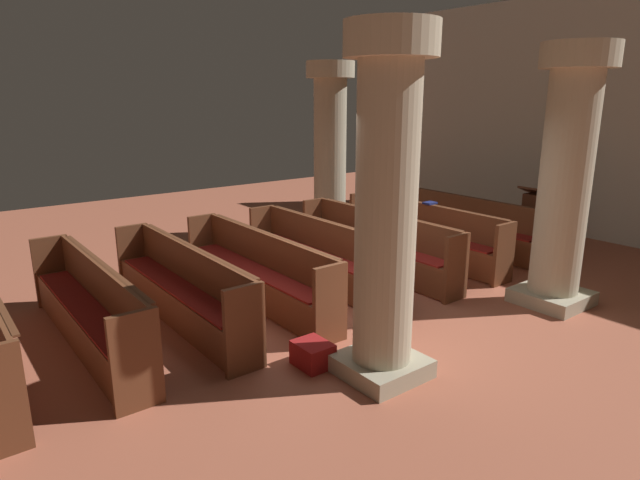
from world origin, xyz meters
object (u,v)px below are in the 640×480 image
at_px(pew_row_4, 257,267).
at_px(pillar_far_side, 330,147).
at_px(pillar_aisle_rear, 386,205).
at_px(kneeler_box_red, 313,354).
at_px(pew_row_2, 376,242).
at_px(pew_row_6, 88,304).
at_px(hymn_book, 430,203).
at_px(pew_row_3, 322,253).
at_px(lectern, 531,221).
at_px(pew_row_0, 464,222).
at_px(pew_row_1, 423,231).
at_px(pillar_aisle_side, 566,175).
at_px(pew_row_5, 181,284).

distance_m(pew_row_4, pillar_far_side, 4.04).
height_order(pillar_aisle_rear, kneeler_box_red, pillar_aisle_rear).
xyz_separation_m(pew_row_2, kneeler_box_red, (1.84, -2.59, -0.35)).
distance_m(pew_row_6, hymn_book, 5.50).
distance_m(pew_row_2, kneeler_box_red, 3.19).
relative_size(pew_row_3, lectern, 2.93).
bearing_deg(pew_row_0, pew_row_6, -90.00).
relative_size(pillar_far_side, kneeler_box_red, 8.47).
distance_m(pillar_aisle_rear, hymn_book, 4.26).
relative_size(pew_row_0, pew_row_3, 1.00).
height_order(pew_row_3, pew_row_4, same).
distance_m(pew_row_0, pew_row_1, 1.06).
bearing_deg(pew_row_4, pew_row_1, 90.00).
height_order(pew_row_6, pillar_aisle_side, pillar_aisle_side).
distance_m(pew_row_4, pillar_aisle_side, 4.05).
xyz_separation_m(pillar_aisle_side, pillar_far_side, (-4.72, 0.02, 0.00)).
height_order(pew_row_4, pillar_aisle_side, pillar_aisle_side).
distance_m(pillar_aisle_side, kneeler_box_red, 3.89).
distance_m(pillar_aisle_rear, lectern, 5.85).
bearing_deg(pew_row_1, pew_row_0, 90.00).
distance_m(pew_row_5, pillar_aisle_rear, 2.86).
xyz_separation_m(pew_row_1, pew_row_6, (0.00, -5.29, 0.00)).
relative_size(pillar_far_side, lectern, 3.01).
relative_size(pew_row_0, pew_row_6, 1.00).
relative_size(pew_row_1, pillar_far_side, 0.97).
bearing_deg(pillar_aisle_side, kneeler_box_red, -98.83).
height_order(pillar_aisle_side, lectern, pillar_aisle_side).
bearing_deg(pew_row_1, pew_row_2, -90.00).
bearing_deg(pew_row_2, pew_row_1, 90.00).
height_order(pillar_far_side, lectern, pillar_far_side).
distance_m(pew_row_0, pillar_far_side, 2.88).
xyz_separation_m(pew_row_1, lectern, (0.60, 2.21, -0.03)).
xyz_separation_m(pillar_aisle_rear, lectern, (-1.78, 5.43, -1.25)).
distance_m(lectern, kneeler_box_red, 5.99).
xyz_separation_m(pew_row_0, pew_row_2, (0.00, -2.12, 0.00)).
bearing_deg(pew_row_5, lectern, 84.65).
bearing_deg(pew_row_0, pew_row_4, -90.00).
xyz_separation_m(pew_row_0, pillar_aisle_rear, (2.38, -4.28, 1.22)).
height_order(pew_row_6, pillar_far_side, pillar_far_side).
relative_size(pew_row_0, pew_row_5, 1.00).
relative_size(pew_row_6, pillar_aisle_rear, 0.97).
relative_size(pew_row_4, pillar_aisle_rear, 0.97).
height_order(pew_row_3, pillar_aisle_rear, pillar_aisle_rear).
bearing_deg(pew_row_1, pillar_aisle_rear, -53.47).
bearing_deg(hymn_book, pillar_aisle_side, -7.50).
xyz_separation_m(pillar_aisle_side, lectern, (-1.78, 2.34, -1.25)).
relative_size(pew_row_4, kneeler_box_red, 8.24).
bearing_deg(hymn_book, pew_row_4, -89.19).
xyz_separation_m(lectern, kneeler_box_red, (1.23, -5.85, -0.33)).
bearing_deg(hymn_book, pew_row_2, -87.82).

